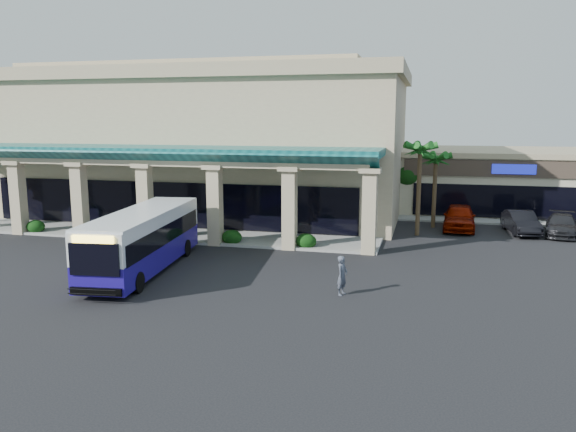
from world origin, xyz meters
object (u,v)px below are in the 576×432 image
(car_white, at_px, (521,222))
(pedestrian, at_px, (342,275))
(car_silver, at_px, (459,217))
(car_red, at_px, (562,225))
(transit_bus, at_px, (144,241))

(car_white, bearing_deg, pedestrian, -127.74)
(car_silver, xyz_separation_m, car_red, (6.28, -0.33, -0.19))
(car_white, bearing_deg, transit_bus, -150.66)
(car_silver, bearing_deg, car_red, 0.12)
(pedestrian, bearing_deg, transit_bus, 98.42)
(transit_bus, height_order, car_silver, transit_bus)
(car_white, bearing_deg, car_silver, 168.01)
(pedestrian, relative_size, car_white, 0.38)
(pedestrian, relative_size, car_silver, 0.33)
(transit_bus, relative_size, pedestrian, 6.29)
(transit_bus, relative_size, car_silver, 2.11)
(transit_bus, xyz_separation_m, car_red, (21.77, 14.24, -0.81))
(car_red, bearing_deg, car_white, -169.08)
(car_white, height_order, car_red, car_white)
(car_silver, height_order, car_white, car_silver)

